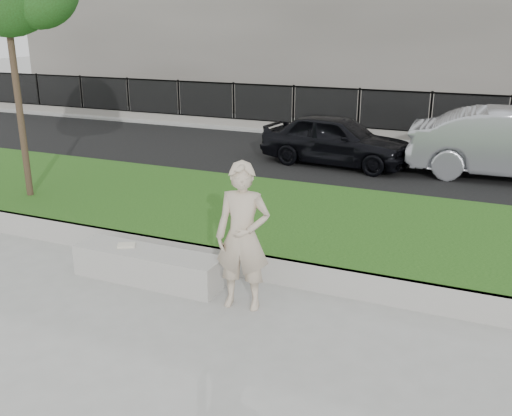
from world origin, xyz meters
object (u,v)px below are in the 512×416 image
at_px(car_dark, 336,140).
at_px(book, 126,245).
at_px(man, 243,237).
at_px(stone_bench, 148,266).

bearing_deg(car_dark, book, 179.23).
height_order(man, car_dark, man).
relative_size(stone_bench, book, 8.96).
distance_m(book, car_dark, 7.82).
xyz_separation_m(man, car_dark, (-1.04, 7.95, -0.28)).
xyz_separation_m(stone_bench, car_dark, (0.54, 7.80, 0.47)).
bearing_deg(man, stone_bench, 164.21).
bearing_deg(man, book, 164.23).
distance_m(stone_bench, man, 1.76).
distance_m(stone_bench, car_dark, 7.83).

